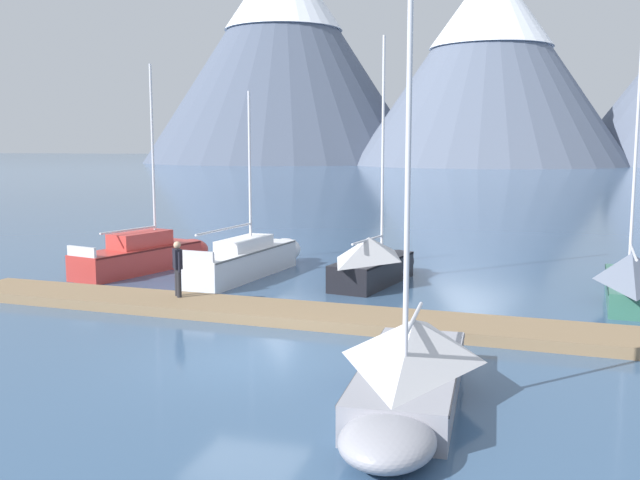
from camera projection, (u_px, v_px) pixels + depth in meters
ground_plane at (246, 360)px, 16.33m from camera, size 700.00×700.00×0.00m
mountain_west_summit at (284, 50)px, 200.78m from camera, size 79.02×79.02×60.51m
mountain_central_massif at (490, 60)px, 173.81m from camera, size 66.68×66.68×48.74m
dock at (300, 314)px, 20.11m from camera, size 22.60×3.42×0.30m
sailboat_nearest_berth at (147, 254)px, 28.03m from camera, size 3.06×6.76×7.95m
sailboat_second_berth at (251, 258)px, 27.03m from camera, size 2.14×7.81×6.83m
sailboat_mid_dock_port at (374, 260)px, 25.31m from camera, size 2.43×5.55×8.65m
sailboat_mid_dock_starboard at (409, 367)px, 13.56m from camera, size 2.21×6.54×7.60m
sailboat_far_berth at (630, 276)px, 22.51m from camera, size 1.89×6.81×9.15m
person_on_dock at (178, 265)px, 21.63m from camera, size 0.42×0.47×1.69m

